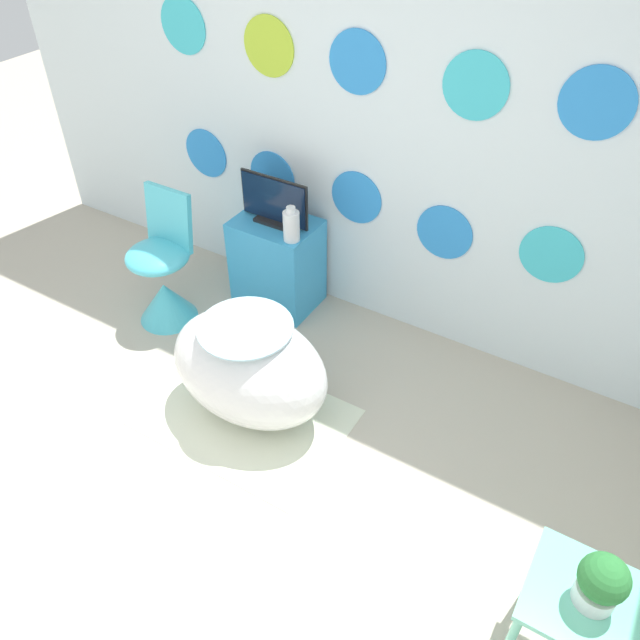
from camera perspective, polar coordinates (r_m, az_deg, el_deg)
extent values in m
plane|color=#BCB29E|center=(2.96, -18.40, -20.92)|extent=(12.00, 12.00, 0.00)
cube|color=white|center=(3.37, 4.09, 19.20)|extent=(4.95, 0.04, 2.60)
cylinder|color=#2D8CE0|center=(4.14, -10.38, 14.75)|extent=(0.31, 0.01, 0.31)
cylinder|color=#2D8CE0|center=(3.86, -4.38, 12.96)|extent=(0.31, 0.01, 0.31)
cylinder|color=#2D8CE0|center=(3.58, 3.33, 11.10)|extent=(0.31, 0.01, 0.31)
cylinder|color=#2D8CE0|center=(3.43, 11.30, 7.83)|extent=(0.31, 0.01, 0.31)
cylinder|color=#3DC6D6|center=(3.30, 20.36, 5.59)|extent=(0.31, 0.01, 0.31)
cylinder|color=#3DC6D6|center=(3.92, -12.41, 24.82)|extent=(0.31, 0.01, 0.31)
cylinder|color=#B2D633|center=(3.57, -4.72, 23.66)|extent=(0.31, 0.01, 0.31)
cylinder|color=#2D8CE0|center=(3.30, 3.42, 22.45)|extent=(0.31, 0.01, 0.31)
cylinder|color=#3DC6D6|center=(3.08, 14.02, 20.04)|extent=(0.31, 0.01, 0.31)
cylinder|color=#2D8CE0|center=(2.97, 23.96, 17.63)|extent=(0.31, 0.01, 0.31)
cube|color=silver|center=(3.33, -6.90, -8.74)|extent=(1.05, 0.73, 0.01)
ellipsoid|color=white|center=(3.17, -6.47, -4.36)|extent=(0.86, 0.57, 0.58)
cylinder|color=#B2DBEA|center=(2.99, -6.85, -0.66)|extent=(0.47, 0.47, 0.01)
cone|color=#4CC6DB|center=(3.94, -13.86, 1.69)|extent=(0.35, 0.35, 0.25)
ellipsoid|color=#4CC6DB|center=(3.75, -14.64, 5.65)|extent=(0.37, 0.37, 0.13)
cube|color=#4CC6DB|center=(3.73, -13.65, 9.03)|extent=(0.32, 0.09, 0.37)
cube|color=#389ED6|center=(3.87, -3.92, 5.24)|extent=(0.50, 0.36, 0.58)
cube|color=white|center=(3.70, -5.52, 5.22)|extent=(0.42, 0.01, 0.16)
cube|color=black|center=(3.71, -4.12, 9.03)|extent=(0.23, 0.12, 0.02)
cube|color=black|center=(3.65, -4.18, 10.94)|extent=(0.45, 0.01, 0.28)
cube|color=#0F1E38|center=(3.64, -4.27, 10.87)|extent=(0.43, 0.01, 0.26)
cylinder|color=white|center=(3.51, -2.64, 8.56)|extent=(0.09, 0.09, 0.18)
cylinder|color=white|center=(3.45, -2.69, 10.04)|extent=(0.05, 0.05, 0.03)
cube|color=#72D8B7|center=(2.43, 23.50, -22.51)|extent=(0.41, 0.38, 0.02)
cylinder|color=#72D8B7|center=(2.70, 19.02, -20.83)|extent=(0.03, 0.03, 0.45)
cylinder|color=#72D8B7|center=(2.74, 26.79, -23.28)|extent=(0.03, 0.03, 0.45)
cylinder|color=white|center=(2.39, 23.82, -21.96)|extent=(0.14, 0.14, 0.07)
sphere|color=#2D7A38|center=(2.30, 24.54, -20.68)|extent=(0.16, 0.16, 0.16)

